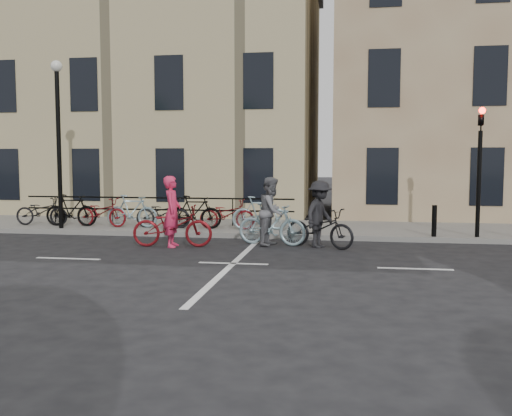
# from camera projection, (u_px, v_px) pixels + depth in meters

# --- Properties ---
(ground) EXTENTS (120.00, 120.00, 0.00)m
(ground) POSITION_uv_depth(u_px,v_px,m) (233.00, 264.00, 12.91)
(ground) COLOR black
(ground) RESTS_ON ground
(sidewalk) EXTENTS (46.00, 4.00, 0.15)m
(sidewalk) POSITION_uv_depth(u_px,v_px,m) (153.00, 226.00, 19.43)
(sidewalk) COLOR slate
(sidewalk) RESTS_ON ground
(building_east) EXTENTS (14.00, 10.00, 12.00)m
(building_east) POSITION_uv_depth(u_px,v_px,m) (506.00, 68.00, 23.75)
(building_east) COLOR #9D805E
(building_east) RESTS_ON sidewalk
(building_west) EXTENTS (20.00, 10.00, 10.00)m
(building_west) POSITION_uv_depth(u_px,v_px,m) (99.00, 99.00, 26.66)
(building_west) COLOR tan
(building_west) RESTS_ON sidewalk
(traffic_light) EXTENTS (0.18, 0.30, 3.90)m
(traffic_light) POSITION_uv_depth(u_px,v_px,m) (480.00, 156.00, 15.99)
(traffic_light) COLOR black
(traffic_light) RESTS_ON sidewalk
(lamp_post) EXTENTS (0.36, 0.36, 5.28)m
(lamp_post) POSITION_uv_depth(u_px,v_px,m) (58.00, 123.00, 17.95)
(lamp_post) COLOR black
(lamp_post) RESTS_ON sidewalk
(bollard_east) EXTENTS (0.14, 0.14, 0.90)m
(bollard_east) POSITION_uv_depth(u_px,v_px,m) (434.00, 221.00, 16.25)
(bollard_east) COLOR black
(bollard_east) RESTS_ON sidewalk
(parked_bikes) EXTENTS (9.35, 1.23, 1.05)m
(parked_bikes) POSITION_uv_depth(u_px,v_px,m) (147.00, 212.00, 18.41)
(parked_bikes) COLOR black
(parked_bikes) RESTS_ON sidewalk
(cyclist_pink) EXTENTS (2.22, 1.00, 1.91)m
(cyclist_pink) POSITION_uv_depth(u_px,v_px,m) (172.00, 222.00, 15.32)
(cyclist_pink) COLOR maroon
(cyclist_pink) RESTS_ON ground
(cyclist_grey) EXTENTS (2.01, 1.04, 1.87)m
(cyclist_grey) POSITION_uv_depth(u_px,v_px,m) (272.00, 218.00, 15.58)
(cyclist_grey) COLOR #82A0AA
(cyclist_grey) RESTS_ON ground
(cyclist_dark) EXTENTS (2.12, 1.53, 1.80)m
(cyclist_dark) POSITION_uv_depth(u_px,v_px,m) (320.00, 221.00, 15.19)
(cyclist_dark) COLOR black
(cyclist_dark) RESTS_ON ground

